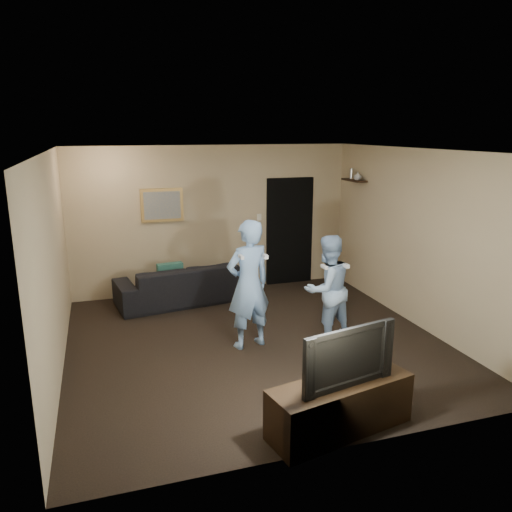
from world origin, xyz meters
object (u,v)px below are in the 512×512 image
object	(u,v)px
tv_console	(340,407)
wii_player_right	(327,289)
sofa	(183,283)
wii_player_left	(249,285)
television	(343,354)

from	to	relation	value
tv_console	wii_player_right	size ratio (longest dim) A/B	0.98
sofa	wii_player_left	size ratio (longest dim) A/B	1.28
television	wii_player_right	distance (m)	2.16
tv_console	sofa	bearing A→B (deg)	89.26
wii_player_right	television	bearing A→B (deg)	-111.70
wii_player_right	wii_player_left	bearing A→B (deg)	172.92
tv_console	wii_player_left	size ratio (longest dim) A/B	0.84
tv_console	wii_player_left	bearing A→B (deg)	85.67
tv_console	wii_player_right	world-z (taller)	wii_player_right
wii_player_left	wii_player_right	bearing A→B (deg)	-7.08
tv_console	television	distance (m)	0.56
sofa	television	size ratio (longest dim) A/B	2.17
sofa	wii_player_right	world-z (taller)	wii_player_right
sofa	wii_player_left	xyz separation A→B (m)	(0.54, -2.06, 0.55)
wii_player_left	wii_player_right	world-z (taller)	wii_player_left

